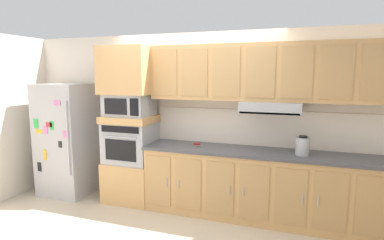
{
  "coord_description": "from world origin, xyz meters",
  "views": [
    {
      "loc": [
        1.45,
        -3.28,
        1.9
      ],
      "look_at": [
        0.11,
        0.58,
        1.31
      ],
      "focal_mm": 29.18,
      "sensor_mm": 36.0,
      "label": 1
    }
  ],
  "objects": [
    {
      "name": "back_kitchen_wall",
      "position": [
        0.0,
        1.11,
        1.25
      ],
      "size": [
        6.2,
        0.12,
        2.5
      ],
      "primitive_type": "cube",
      "color": "silver",
      "rests_on": "ground"
    },
    {
      "name": "screwdriver",
      "position": [
        0.11,
        0.79,
        0.93
      ],
      "size": [
        0.15,
        0.16,
        0.03
      ],
      "color": "red",
      "rests_on": "countertop_slab"
    },
    {
      "name": "refrigerator",
      "position": [
        -2.04,
        0.68,
        0.88
      ],
      "size": [
        0.76,
        0.73,
        1.76
      ],
      "color": "#ADADB2",
      "rests_on": "ground"
    },
    {
      "name": "lower_cabinet_run",
      "position": [
        0.96,
        0.75,
        0.44
      ],
      "size": [
        3.03,
        0.63,
        0.88
      ],
      "color": "tan",
      "rests_on": "ground"
    },
    {
      "name": "countertop_slab",
      "position": [
        0.96,
        0.75,
        0.9
      ],
      "size": [
        3.07,
        0.64,
        0.04
      ],
      "primitive_type": "cube",
      "color": "#4C4C51",
      "rests_on": "lower_cabinet_run"
    },
    {
      "name": "appliance_mid_shelf",
      "position": [
        -0.92,
        0.75,
        1.25
      ],
      "size": [
        0.74,
        0.62,
        0.1
      ],
      "primitive_type": "cube",
      "color": "tan",
      "rests_on": "built_in_oven"
    },
    {
      "name": "built_in_oven",
      "position": [
        -0.92,
        0.75,
        0.9
      ],
      "size": [
        0.7,
        0.62,
        0.6
      ],
      "color": "#A8AAAF",
      "rests_on": "oven_base_cabinet"
    },
    {
      "name": "upper_cabinet_with_hood",
      "position": [
        0.97,
        0.87,
        1.9
      ],
      "size": [
        3.03,
        0.48,
        0.88
      ],
      "color": "tan",
      "rests_on": "backsplash_panel"
    },
    {
      "name": "appliance_upper_cabinet",
      "position": [
        -0.92,
        0.75,
        1.96
      ],
      "size": [
        0.74,
        0.62,
        0.68
      ],
      "primitive_type": "cube",
      "color": "tan",
      "rests_on": "microwave"
    },
    {
      "name": "ground_plane",
      "position": [
        0.0,
        0.0,
        0.0
      ],
      "size": [
        9.6,
        9.6,
        0.0
      ],
      "primitive_type": "plane",
      "color": "beige"
    },
    {
      "name": "oven_base_cabinet",
      "position": [
        -0.92,
        0.75,
        0.3
      ],
      "size": [
        0.74,
        0.62,
        0.6
      ],
      "primitive_type": "cube",
      "color": "tan",
      "rests_on": "ground"
    },
    {
      "name": "backsplash_panel",
      "position": [
        0.96,
        1.04,
        1.17
      ],
      "size": [
        3.07,
        0.02,
        0.5
      ],
      "primitive_type": "cube",
      "color": "white",
      "rests_on": "countertop_slab"
    },
    {
      "name": "microwave",
      "position": [
        -0.92,
        0.75,
        1.46
      ],
      "size": [
        0.64,
        0.54,
        0.32
      ],
      "color": "#A8AAAF",
      "rests_on": "appliance_mid_shelf"
    },
    {
      "name": "electric_kettle",
      "position": [
        1.5,
        0.7,
        1.03
      ],
      "size": [
        0.17,
        0.17,
        0.24
      ],
      "color": "#A8AAAF",
      "rests_on": "countertop_slab"
    }
  ]
}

